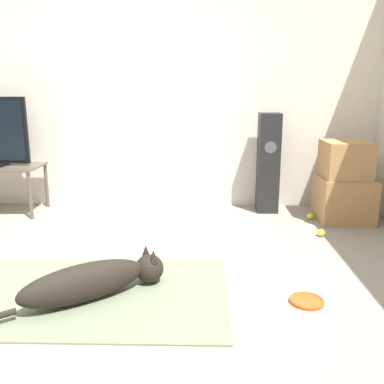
{
  "coord_description": "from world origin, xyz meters",
  "views": [
    {
      "loc": [
        0.71,
        -2.55,
        1.27
      ],
      "look_at": [
        0.63,
        0.83,
        0.45
      ],
      "focal_mm": 40.0,
      "sensor_mm": 36.0,
      "label": 1
    }
  ],
  "objects": [
    {
      "name": "frisbee",
      "position": [
        1.35,
        -0.16,
        0.01
      ],
      "size": [
        0.21,
        0.21,
        0.03
      ],
      "color": "#DB511E",
      "rests_on": "ground_plane"
    },
    {
      "name": "tennis_ball_near_speaker",
      "position": [
        1.79,
        1.55,
        0.03
      ],
      "size": [
        0.07,
        0.07,
        0.07
      ],
      "color": "#C6E033",
      "rests_on": "ground_plane"
    },
    {
      "name": "wall_back",
      "position": [
        0.0,
        2.1,
        1.27
      ],
      "size": [
        8.0,
        0.06,
        2.55
      ],
      "color": "silver",
      "rests_on": "ground_plane"
    },
    {
      "name": "floor_speaker",
      "position": [
        1.4,
        1.85,
        0.52
      ],
      "size": [
        0.22,
        0.22,
        1.03
      ],
      "color": "black",
      "rests_on": "ground_plane"
    },
    {
      "name": "tennis_ball_by_boxes",
      "position": [
        1.76,
        1.05,
        0.03
      ],
      "size": [
        0.07,
        0.07,
        0.07
      ],
      "color": "#C6E033",
      "rests_on": "ground_plane"
    },
    {
      "name": "cardboard_box_upper",
      "position": [
        2.09,
        1.54,
        0.61
      ],
      "size": [
        0.42,
        0.44,
        0.35
      ],
      "color": "#A87A4C",
      "rests_on": "cardboard_box_lower"
    },
    {
      "name": "dog",
      "position": [
        0.06,
        -0.14,
        0.13
      ],
      "size": [
        1.0,
        0.76,
        0.25
      ],
      "color": "black",
      "rests_on": "area_rug"
    },
    {
      "name": "cardboard_box_lower",
      "position": [
        2.1,
        1.55,
        0.22
      ],
      "size": [
        0.5,
        0.52,
        0.43
      ],
      "color": "#A87A4C",
      "rests_on": "ground_plane"
    },
    {
      "name": "ground_plane",
      "position": [
        0.0,
        0.0,
        0.0
      ],
      "size": [
        12.0,
        12.0,
        0.0
      ],
      "primitive_type": "plane",
      "color": "gray"
    },
    {
      "name": "area_rug",
      "position": [
        -0.04,
        -0.08,
        0.01
      ],
      "size": [
        1.82,
        1.09,
        0.01
      ],
      "color": "slate",
      "rests_on": "ground_plane"
    }
  ]
}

